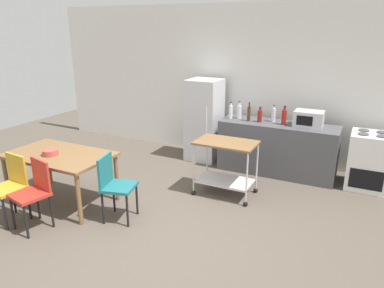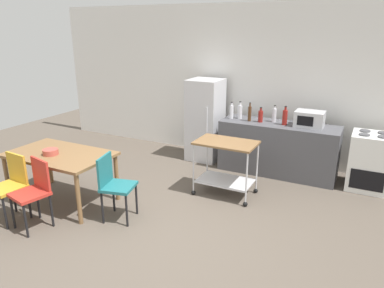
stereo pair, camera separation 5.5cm
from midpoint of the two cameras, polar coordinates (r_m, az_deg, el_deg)
ground_plane at (r=4.73m, az=-5.67°, el=-13.50°), size 12.00×12.00×0.00m
back_wall at (r=7.00m, az=8.29°, el=9.55°), size 8.40×0.12×2.90m
kitchen_counter at (r=6.43m, az=13.72°, el=-0.72°), size 2.00×0.64×0.90m
dining_table at (r=5.49m, az=-20.03°, el=-2.17°), size 1.50×0.90×0.75m
chair_teal at (r=4.85m, az=-12.02°, el=-6.07°), size 0.48×0.48×0.89m
chair_red at (r=4.98m, az=-23.57°, el=-6.59°), size 0.48×0.48×0.89m
chair_mustard at (r=5.30m, az=-26.61°, el=-5.55°), size 0.43×0.43×0.89m
stove_oven at (r=6.31m, az=26.63°, el=-2.53°), size 0.60×0.61×0.92m
refrigerator at (r=6.88m, az=2.33°, el=3.83°), size 0.60×0.63×1.55m
kitchen_cart at (r=5.43m, az=5.68°, el=-2.43°), size 0.91×0.57×0.85m
bottle_soda at (r=6.48m, az=6.54°, el=5.14°), size 0.07×0.07×0.30m
bottle_hot_sauce at (r=6.50m, az=7.87°, el=5.14°), size 0.08×0.08×0.31m
bottle_soy_sauce at (r=6.35m, az=9.40°, el=4.83°), size 0.06×0.06×0.33m
bottle_wine at (r=6.32m, az=11.10°, el=4.40°), size 0.08×0.08×0.26m
bottle_vinegar at (r=6.38m, az=13.20°, el=4.54°), size 0.07×0.07×0.29m
bottle_sesame_oil at (r=6.23m, az=14.81°, el=4.17°), size 0.08×0.08×0.32m
microwave at (r=6.22m, az=18.44°, el=3.80°), size 0.46×0.35×0.26m
fruit_bowl at (r=5.44m, az=-21.31°, el=-1.17°), size 0.22×0.22×0.08m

